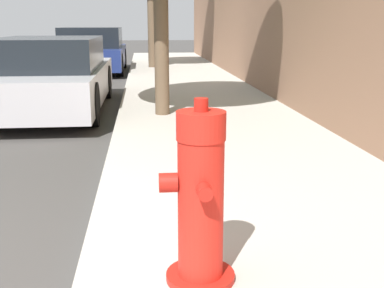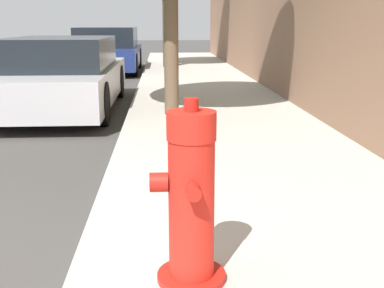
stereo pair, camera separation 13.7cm
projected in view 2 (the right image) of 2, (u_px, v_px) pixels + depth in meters
name	position (u px, v px, depth m)	size (l,w,h in m)	color
fire_hydrant	(191.00, 201.00, 2.44)	(0.39, 0.39, 0.97)	red
parked_car_near	(64.00, 75.00, 8.08)	(1.73, 4.39, 1.23)	#B7B7BC
parked_car_mid	(108.00, 51.00, 14.43)	(1.87, 4.11, 1.32)	navy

